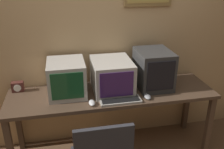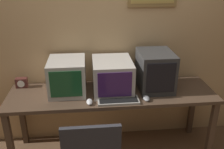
{
  "view_description": "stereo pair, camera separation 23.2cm",
  "coord_description": "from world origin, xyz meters",
  "px_view_note": "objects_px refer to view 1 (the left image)",
  "views": [
    {
      "loc": [
        -0.46,
        -1.36,
        1.95
      ],
      "look_at": [
        0.0,
        0.9,
        0.96
      ],
      "focal_mm": 40.0,
      "sensor_mm": 36.0,
      "label": 1
    },
    {
      "loc": [
        -0.23,
        -1.4,
        1.95
      ],
      "look_at": [
        0.0,
        0.9,
        0.96
      ],
      "focal_mm": 40.0,
      "sensor_mm": 36.0,
      "label": 2
    }
  ],
  "objects_px": {
    "monitor_right": "(153,69)",
    "mouse_near_keyboard": "(147,97)",
    "desk_clock": "(18,87)",
    "mouse_far_corner": "(92,103)",
    "keyboard_main": "(120,100)",
    "monitor_center": "(112,76)",
    "monitor_left": "(67,78)"
  },
  "relations": [
    {
      "from": "monitor_left",
      "to": "mouse_near_keyboard",
      "type": "height_order",
      "value": "monitor_left"
    },
    {
      "from": "monitor_center",
      "to": "keyboard_main",
      "type": "xyz_separation_m",
      "value": [
        0.03,
        -0.26,
        -0.15
      ]
    },
    {
      "from": "keyboard_main",
      "to": "desk_clock",
      "type": "xyz_separation_m",
      "value": [
        -1.0,
        0.42,
        0.04
      ]
    },
    {
      "from": "monitor_right",
      "to": "desk_clock",
      "type": "xyz_separation_m",
      "value": [
        -1.42,
        0.16,
        -0.15
      ]
    },
    {
      "from": "monitor_right",
      "to": "keyboard_main",
      "type": "height_order",
      "value": "monitor_right"
    },
    {
      "from": "monitor_left",
      "to": "desk_clock",
      "type": "height_order",
      "value": "monitor_left"
    },
    {
      "from": "monitor_right",
      "to": "mouse_far_corner",
      "type": "bearing_deg",
      "value": -158.86
    },
    {
      "from": "monitor_left",
      "to": "mouse_far_corner",
      "type": "xyz_separation_m",
      "value": [
        0.22,
        -0.28,
        -0.15
      ]
    },
    {
      "from": "mouse_far_corner",
      "to": "desk_clock",
      "type": "distance_m",
      "value": 0.84
    },
    {
      "from": "monitor_center",
      "to": "keyboard_main",
      "type": "relative_size",
      "value": 1.2
    },
    {
      "from": "mouse_near_keyboard",
      "to": "desk_clock",
      "type": "xyz_separation_m",
      "value": [
        -1.27,
        0.42,
        0.03
      ]
    },
    {
      "from": "mouse_far_corner",
      "to": "keyboard_main",
      "type": "bearing_deg",
      "value": 1.48
    },
    {
      "from": "monitor_left",
      "to": "monitor_center",
      "type": "height_order",
      "value": "monitor_left"
    },
    {
      "from": "monitor_right",
      "to": "keyboard_main",
      "type": "xyz_separation_m",
      "value": [
        -0.42,
        -0.26,
        -0.19
      ]
    },
    {
      "from": "mouse_near_keyboard",
      "to": "mouse_far_corner",
      "type": "xyz_separation_m",
      "value": [
        -0.55,
        -0.01,
        0.0
      ]
    },
    {
      "from": "mouse_near_keyboard",
      "to": "desk_clock",
      "type": "height_order",
      "value": "desk_clock"
    },
    {
      "from": "monitor_center",
      "to": "mouse_far_corner",
      "type": "distance_m",
      "value": 0.39
    },
    {
      "from": "keyboard_main",
      "to": "desk_clock",
      "type": "height_order",
      "value": "desk_clock"
    },
    {
      "from": "keyboard_main",
      "to": "mouse_far_corner",
      "type": "relative_size",
      "value": 3.68
    },
    {
      "from": "monitor_center",
      "to": "mouse_far_corner",
      "type": "xyz_separation_m",
      "value": [
        -0.25,
        -0.26,
        -0.15
      ]
    },
    {
      "from": "desk_clock",
      "to": "monitor_left",
      "type": "bearing_deg",
      "value": -16.66
    },
    {
      "from": "monitor_right",
      "to": "mouse_near_keyboard",
      "type": "distance_m",
      "value": 0.34
    },
    {
      "from": "mouse_near_keyboard",
      "to": "mouse_far_corner",
      "type": "bearing_deg",
      "value": -178.48
    },
    {
      "from": "monitor_right",
      "to": "mouse_near_keyboard",
      "type": "height_order",
      "value": "monitor_right"
    },
    {
      "from": "monitor_right",
      "to": "mouse_far_corner",
      "type": "height_order",
      "value": "monitor_right"
    },
    {
      "from": "monitor_left",
      "to": "mouse_near_keyboard",
      "type": "distance_m",
      "value": 0.83
    },
    {
      "from": "monitor_left",
      "to": "mouse_near_keyboard",
      "type": "bearing_deg",
      "value": -18.97
    },
    {
      "from": "mouse_near_keyboard",
      "to": "mouse_far_corner",
      "type": "height_order",
      "value": "same"
    },
    {
      "from": "monitor_right",
      "to": "mouse_far_corner",
      "type": "distance_m",
      "value": 0.77
    },
    {
      "from": "monitor_right",
      "to": "mouse_far_corner",
      "type": "relative_size",
      "value": 3.99
    },
    {
      "from": "monitor_right",
      "to": "desk_clock",
      "type": "bearing_deg",
      "value": 173.54
    },
    {
      "from": "monitor_left",
      "to": "monitor_right",
      "type": "distance_m",
      "value": 0.91
    }
  ]
}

